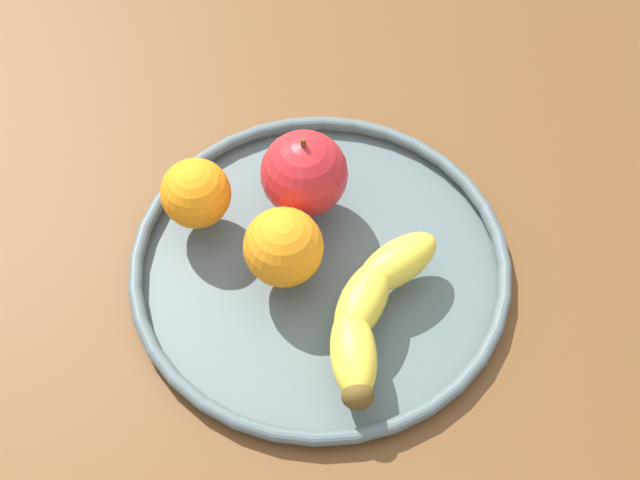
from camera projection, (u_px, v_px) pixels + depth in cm
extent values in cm
cube|color=brown|center=(320.00, 283.00, 80.71)|extent=(124.94, 124.94, 4.00)
cylinder|color=#4D5E5F|center=(320.00, 269.00, 78.79)|extent=(31.23, 31.23, 0.60)
torus|color=#4D5E5F|center=(320.00, 263.00, 78.03)|extent=(32.53, 32.53, 1.20)
ellipsoid|color=yellow|center=(397.00, 262.00, 75.25)|extent=(8.25, 4.51, 3.60)
ellipsoid|color=yellow|center=(363.00, 301.00, 73.24)|extent=(8.66, 6.29, 3.60)
ellipsoid|color=yellow|center=(353.00, 354.00, 70.69)|extent=(7.78, 8.38, 3.60)
ellipsoid|color=brown|center=(358.00, 396.00, 68.75)|extent=(3.22, 3.15, 2.52)
sphere|color=red|center=(304.00, 174.00, 77.84)|extent=(7.51, 7.51, 7.51)
cylinder|color=#593819|center=(303.00, 144.00, 74.54)|extent=(0.44, 0.44, 1.20)
sphere|color=orange|center=(283.00, 247.00, 74.29)|extent=(6.60, 6.60, 6.60)
sphere|color=orange|center=(196.00, 193.00, 77.61)|extent=(6.04, 6.04, 6.04)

